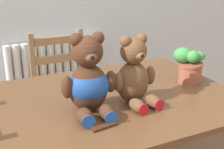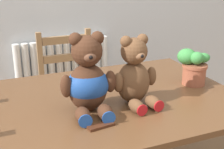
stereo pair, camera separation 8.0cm
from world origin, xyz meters
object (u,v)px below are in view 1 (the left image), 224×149
object	(u,v)px
wooden_chair_behind	(65,95)
teddy_bear_left	(89,81)
teddy_bear_right	(134,74)
potted_plant	(189,65)
chocolate_bar	(104,126)

from	to	relation	value
wooden_chair_behind	teddy_bear_left	xyz separation A→B (m)	(-0.15, -0.93, 0.47)
teddy_bear_right	potted_plant	world-z (taller)	teddy_bear_right
wooden_chair_behind	potted_plant	xyz separation A→B (m)	(0.51, -0.83, 0.43)
teddy_bear_right	potted_plant	size ratio (longest dim) A/B	1.68
wooden_chair_behind	chocolate_bar	world-z (taller)	wooden_chair_behind
wooden_chair_behind	potted_plant	bearing A→B (deg)	121.28
potted_plant	chocolate_bar	bearing A→B (deg)	-157.49
wooden_chair_behind	potted_plant	world-z (taller)	potted_plant
teddy_bear_left	teddy_bear_right	world-z (taller)	teddy_bear_left
teddy_bear_right	potted_plant	xyz separation A→B (m)	(0.42, 0.10, -0.04)
chocolate_bar	wooden_chair_behind	bearing A→B (deg)	81.95
wooden_chair_behind	teddy_bear_right	bearing A→B (deg)	95.07
teddy_bear_left	chocolate_bar	size ratio (longest dim) A/B	3.15
teddy_bear_left	chocolate_bar	world-z (taller)	teddy_bear_left
wooden_chair_behind	teddy_bear_right	size ratio (longest dim) A/B	2.69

